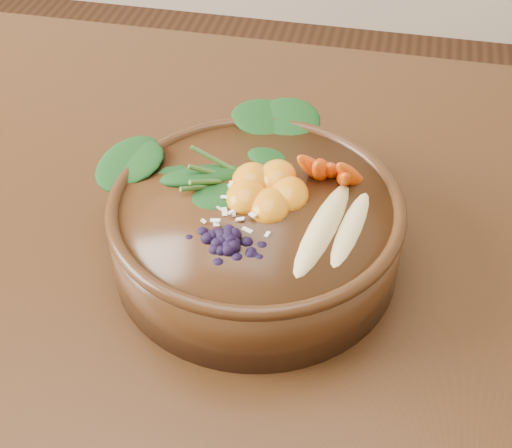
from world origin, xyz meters
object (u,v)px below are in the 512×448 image
Objects in this scene: carrot_cluster at (341,143)px; blueberry_pile at (227,225)px; kale_heap at (245,139)px; mandarin_cluster at (267,180)px; banana_halves at (338,217)px; stoneware_bowl at (256,232)px.

blueberry_pile is at bearing -109.55° from carrot_cluster.
mandarin_cluster is (0.03, -0.05, -0.01)m from kale_heap.
banana_halves is 0.07m from mandarin_cluster.
banana_halves is 0.09m from blueberry_pile.
stoneware_bowl is 0.05m from mandarin_cluster.
stoneware_bowl is 1.84× the size of banana_halves.
carrot_cluster reaches higher than banana_halves.
carrot_cluster is at bearing 34.00° from mandarin_cluster.
stoneware_bowl is at bearing -69.33° from kale_heap.
stoneware_bowl is 1.53× the size of kale_heap.
mandarin_cluster is at bearing -129.81° from carrot_cluster.
kale_heap is 2.38× the size of carrot_cluster.
stoneware_bowl is 2.16× the size of blueberry_pile.
banana_halves is (0.10, -0.08, -0.01)m from kale_heap.
carrot_cluster is at bearing 40.11° from stoneware_bowl.
stoneware_bowl is 0.11m from carrot_cluster.
blueberry_pile is (0.01, -0.12, -0.00)m from kale_heap.
kale_heap is at bearing 122.02° from mandarin_cluster.
kale_heap reaches higher than blueberry_pile.
blueberry_pile is (-0.01, -0.05, 0.05)m from stoneware_bowl.
banana_halves reaches higher than stoneware_bowl.
mandarin_cluster reaches higher than stoneware_bowl.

